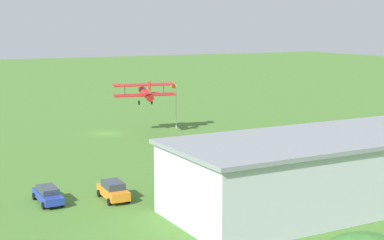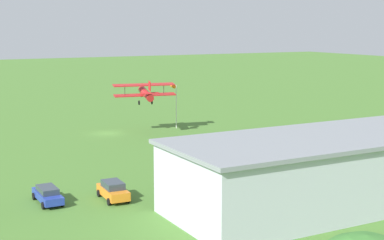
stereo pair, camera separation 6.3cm
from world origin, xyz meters
TOP-DOWN VIEW (x-y plane):
  - ground_plane at (0.00, 0.00)m, footprint 400.00×400.00m
  - hangar at (-5.62, 41.58)m, footprint 29.81×11.79m
  - biplane at (-4.96, 2.43)m, footprint 9.26×6.59m
  - car_orange at (10.87, 31.46)m, footprint 2.10×4.42m
  - car_blue at (16.35, 29.71)m, footprint 1.94×4.73m
  - person_at_fence_line at (-6.26, 25.51)m, footprint 0.51×0.51m
  - person_beside_truck at (-3.59, 25.66)m, footprint 0.53×0.53m
  - person_watching_takeoff at (2.78, 27.04)m, footprint 0.45×0.45m
  - person_crossing_taxiway at (1.44, 24.81)m, footprint 0.49×0.49m
  - windsock at (-10.08, 0.96)m, footprint 1.14×1.37m

SIDE VIEW (x-z plane):
  - ground_plane at x=0.00m, z-range 0.00..0.00m
  - car_blue at x=16.35m, z-range 0.04..1.52m
  - person_at_fence_line at x=-6.26m, z-range 0.00..1.66m
  - person_watching_takeoff at x=2.78m, z-range 0.00..1.74m
  - car_orange at x=10.87m, z-range 0.03..1.71m
  - person_crossing_taxiway at x=1.44m, z-range 0.00..1.76m
  - person_beside_truck at x=-3.59m, z-range 0.00..1.78m
  - hangar at x=-5.62m, z-range 0.01..6.22m
  - windsock at x=-10.08m, z-range 2.57..9.38m
  - biplane at x=-4.96m, z-range 4.14..7.82m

